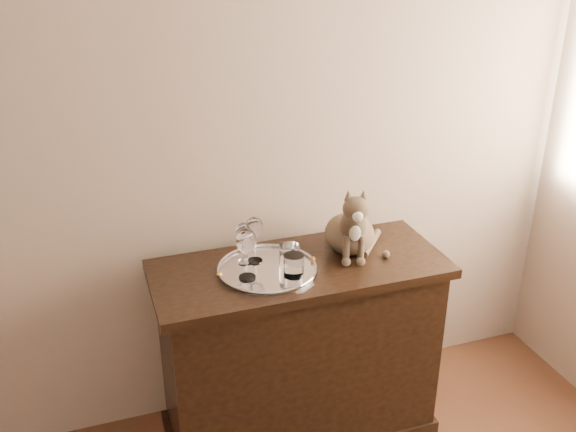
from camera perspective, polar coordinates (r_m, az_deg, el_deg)
The scene contains 9 objects.
wall_back at distance 2.57m, azimuth -14.07°, elevation 6.67°, with size 4.00×0.10×2.70m, color tan.
sideboard at distance 2.83m, azimuth 0.98°, elevation -11.90°, with size 1.20×0.50×0.85m, color black, non-canonical shape.
tray at distance 2.56m, azimuth -1.83°, elevation -4.80°, with size 0.40×0.40×0.01m, color silver.
wine_glass_a at distance 2.57m, azimuth -3.93°, elevation -2.40°, with size 0.07×0.07×0.18m, color white, non-canonical shape.
wine_glass_b at distance 2.57m, azimuth -3.00°, elevation -2.11°, with size 0.07×0.07×0.20m, color white, non-canonical shape.
wine_glass_c at distance 2.45m, azimuth -3.71°, elevation -3.35°, with size 0.08×0.08×0.21m, color white, non-canonical shape.
tumbler_a at distance 2.49m, azimuth 0.52°, elevation -4.42°, with size 0.08×0.08×0.09m, color silver.
tumbler_c at distance 2.55m, azimuth 0.13°, elevation -3.55°, with size 0.08×0.08×0.09m, color white.
cat at distance 2.65m, azimuth 5.55°, elevation -0.02°, with size 0.32×0.30×0.32m, color #4B382C, non-canonical shape.
Camera 1 is at (-0.18, -0.20, 2.11)m, focal length 40.00 mm.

